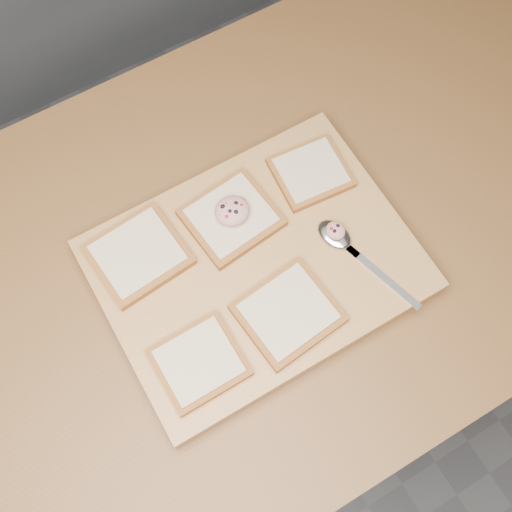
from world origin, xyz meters
The scene contains 11 objects.
ground centered at (0.00, 0.00, 0.00)m, with size 4.00×4.00×0.00m, color #515459.
island_counter centered at (0.00, 0.00, 0.45)m, with size 2.00×0.80×0.90m.
cutting_board centered at (0.02, -0.04, 0.92)m, with size 0.46×0.35×0.04m, color tan.
bread_far_left centered at (-0.13, 0.05, 0.95)m, with size 0.14×0.13×0.02m.
bread_far_center centered at (0.03, 0.04, 0.95)m, with size 0.14×0.13×0.02m.
bread_far_right centered at (0.17, 0.04, 0.94)m, with size 0.12×0.11×0.02m.
bread_near_left centered at (-0.12, -0.14, 0.94)m, with size 0.12×0.11×0.02m.
bread_near_center centered at (0.02, -0.14, 0.95)m, with size 0.14×0.13×0.02m.
tuna_salad_dollop centered at (0.03, 0.04, 0.97)m, with size 0.05×0.05×0.02m.
spoon centered at (0.15, -0.08, 0.94)m, with size 0.08×0.20×0.01m.
spoon_salad centered at (0.15, -0.07, 0.96)m, with size 0.03×0.03×0.02m.
Camera 1 is at (-0.15, -0.34, 1.84)m, focal length 45.00 mm.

